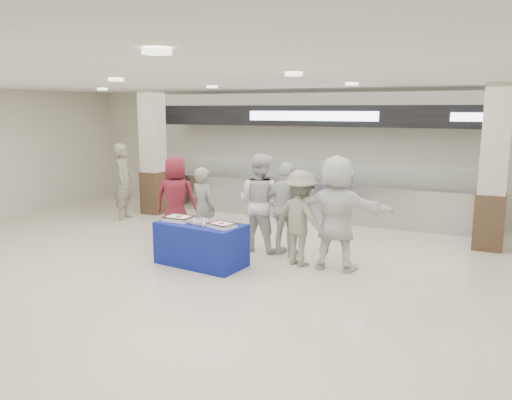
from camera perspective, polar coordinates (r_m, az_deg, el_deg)
The scene contains 15 objects.
ground at distance 7.96m, azimuth -6.25°, elevation -9.68°, with size 14.00×14.00×0.00m, color beige.
serving_line at distance 12.49m, azimuth 6.71°, elevation 3.14°, with size 8.70×0.85×2.80m.
column_left at distance 13.26m, azimuth -11.67°, elevation 5.04°, with size 0.55×0.55×3.20m.
column_right at distance 10.62m, azimuth 25.46°, elevation 2.94°, with size 0.55×0.55×3.20m.
display_table at distance 8.86m, azimuth -6.30°, elevation -5.03°, with size 1.55×0.78×0.75m, color navy.
sheet_cake_left at distance 9.01m, azimuth -8.83°, elevation -2.05°, with size 0.48×0.38×0.10m.
sheet_cake_right at distance 8.44m, azimuth -3.93°, elevation -2.83°, with size 0.49×0.43×0.09m.
cupcake_tray at distance 8.73m, azimuth -6.16°, elevation -2.51°, with size 0.45×0.38×0.06m.
civilian_maroon at distance 10.45m, azimuth -9.11°, elevation 0.13°, with size 0.86×0.56×1.77m, color maroon.
soldier_a at distance 9.79m, azimuth -6.05°, elevation -0.95°, with size 0.59×0.39×1.61m, color slate.
chef_tall at distance 9.61m, azimuth 0.48°, elevation -0.28°, with size 0.92×0.71×1.88m, color silver.
chef_short at distance 9.26m, azimuth 3.53°, elevation -1.10°, with size 1.03×0.43×1.76m, color silver.
soldier_b at distance 8.74m, azimuth 5.10°, elevation -2.10°, with size 1.08×0.62×1.68m, color slate.
civilian_white at distance 8.54m, azimuth 9.20°, elevation -1.47°, with size 1.83×0.58×1.97m, color white.
soldier_bg at distance 12.79m, azimuth -14.86°, elevation 2.06°, with size 0.69×0.45×1.88m, color slate.
Camera 1 is at (3.95, -6.35, 2.73)m, focal length 35.00 mm.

